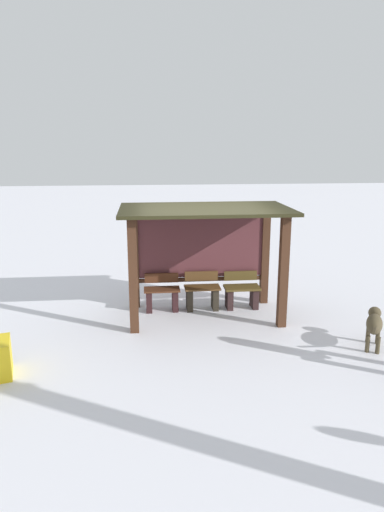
# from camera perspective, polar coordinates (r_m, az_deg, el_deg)

# --- Properties ---
(ground_plane) EXTENTS (60.00, 60.00, 0.00)m
(ground_plane) POSITION_cam_1_polar(r_m,az_deg,el_deg) (9.33, 1.55, -7.40)
(ground_plane) COLOR white
(bus_shelter) EXTENTS (3.25, 1.85, 2.18)m
(bus_shelter) POSITION_cam_1_polar(r_m,az_deg,el_deg) (9.09, 1.44, 2.57)
(bus_shelter) COLOR #412617
(bus_shelter) RESTS_ON ground
(bench_left_inside) EXTENTS (0.73, 0.38, 0.75)m
(bench_left_inside) POSITION_cam_1_polar(r_m,az_deg,el_deg) (9.53, -3.74, -4.93)
(bench_left_inside) COLOR #4F2A18
(bench_left_inside) RESTS_ON ground
(bench_center_inside) EXTENTS (0.73, 0.41, 0.77)m
(bench_center_inside) POSITION_cam_1_polar(r_m,az_deg,el_deg) (9.59, 1.27, -4.77)
(bench_center_inside) COLOR #55371B
(bench_center_inside) RESTS_ON ground
(bench_right_inside) EXTENTS (0.73, 0.41, 0.75)m
(bench_right_inside) POSITION_cam_1_polar(r_m,az_deg,el_deg) (9.72, 6.17, -4.60)
(bench_right_inside) COLOR #4F3E1B
(bench_right_inside) RESTS_ON ground
(dog) EXTENTS (0.55, 0.92, 0.60)m
(dog) POSITION_cam_1_polar(r_m,az_deg,el_deg) (8.42, 21.66, -7.78)
(dog) COLOR #493F2A
(dog) RESTS_ON ground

